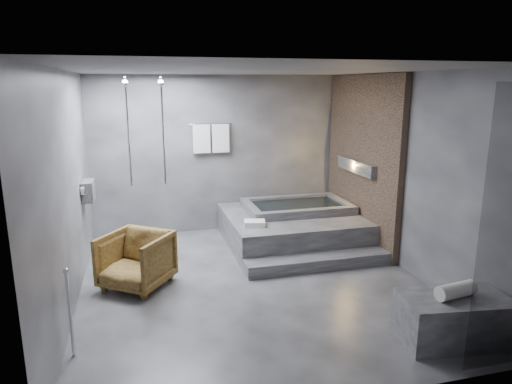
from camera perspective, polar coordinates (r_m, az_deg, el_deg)
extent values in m
plane|color=#303032|center=(6.32, -0.32, -11.30)|extent=(5.00, 5.00, 0.00)
cube|color=#505052|center=(5.75, -0.36, 15.00)|extent=(4.50, 5.00, 0.04)
cube|color=#3A3A40|center=(8.28, -4.65, 4.71)|extent=(4.50, 0.04, 2.80)
cube|color=#3A3A40|center=(3.60, 9.68, -6.86)|extent=(4.50, 0.04, 2.80)
cube|color=#3A3A40|center=(5.76, -22.57, -0.06)|extent=(0.04, 5.00, 2.80)
cube|color=#3A3A40|center=(6.78, 18.42, 2.16)|extent=(0.04, 5.00, 2.80)
cube|color=#87684F|center=(7.81, 13.10, 3.89)|extent=(0.10, 2.40, 2.78)
cube|color=#FF9938|center=(7.79, 12.54, 3.15)|extent=(0.14, 1.20, 0.20)
cube|color=gray|center=(7.17, -20.23, 0.14)|extent=(0.16, 0.42, 0.30)
imported|color=beige|center=(7.08, -20.19, -0.39)|extent=(0.08, 0.08, 0.21)
imported|color=beige|center=(7.28, -20.04, -0.24)|extent=(0.07, 0.07, 0.15)
cylinder|color=silver|center=(7.66, -11.56, 7.56)|extent=(0.04, 0.04, 1.80)
cylinder|color=silver|center=(7.65, -15.70, 7.33)|extent=(0.04, 0.04, 1.80)
cylinder|color=silver|center=(8.14, -5.70, 8.43)|extent=(0.75, 0.02, 0.02)
cube|color=white|center=(8.12, -6.83, 6.62)|extent=(0.30, 0.06, 0.50)
cube|color=white|center=(8.17, -4.45, 6.71)|extent=(0.30, 0.06, 0.50)
cylinder|color=silver|center=(4.93, -22.21, -13.97)|extent=(0.04, 0.04, 0.90)
cube|color=black|center=(4.56, 28.71, -4.67)|extent=(0.55, 0.01, 2.60)
cube|color=#353538|center=(7.81, 4.52, -4.49)|extent=(2.20, 2.00, 0.50)
cube|color=#353538|center=(6.83, 7.77, -8.67)|extent=(2.20, 0.36, 0.18)
cube|color=#363638|center=(5.35, 23.50, -14.33)|extent=(1.17, 0.74, 0.49)
imported|color=#402B10|center=(6.29, -14.76, -8.24)|extent=(1.11, 1.12, 0.74)
cylinder|color=silver|center=(5.19, 23.71, -11.21)|extent=(0.46, 0.22, 0.16)
cube|color=silver|center=(7.05, -0.16, -3.94)|extent=(0.36, 0.29, 0.08)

